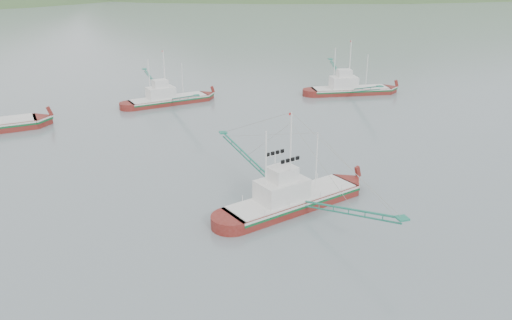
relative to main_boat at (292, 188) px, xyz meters
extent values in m
plane|color=slate|center=(-2.13, -1.82, -1.88)|extent=(1200.00, 1200.00, 0.00)
cube|color=maroon|center=(0.12, 0.04, -1.71)|extent=(13.37, 7.49, 1.73)
cube|color=silver|center=(0.12, 0.04, -0.97)|extent=(13.15, 7.47, 0.19)
cube|color=#0C592A|center=(0.12, 0.04, -1.19)|extent=(13.15, 7.48, 0.19)
cube|color=silver|center=(0.12, 0.04, -0.80)|extent=(12.70, 7.11, 0.10)
cube|color=silver|center=(-1.11, -0.38, 0.11)|extent=(4.98, 4.02, 1.90)
cube|color=silver|center=(-1.11, -0.38, 1.66)|extent=(2.74, 2.53, 1.21)
cylinder|color=white|center=(-0.29, -0.10, 3.04)|extent=(0.14, 0.14, 7.77)
cylinder|color=white|center=(-2.74, -0.95, 2.46)|extent=(0.12, 0.12, 6.61)
cylinder|color=white|center=(2.56, 0.88, 1.88)|extent=(0.10, 0.10, 5.44)
cube|color=maroon|center=(24.30, 37.94, -1.70)|extent=(13.49, 5.01, 1.76)
cube|color=silver|center=(24.30, 37.94, -0.96)|extent=(13.24, 5.04, 0.19)
cube|color=#0C592A|center=(24.30, 37.94, -1.18)|extent=(13.24, 5.06, 0.19)
cube|color=silver|center=(24.30, 37.94, -0.78)|extent=(12.82, 4.75, 0.11)
cube|color=silver|center=(23.00, 38.09, 0.14)|extent=(4.69, 3.30, 1.93)
cube|color=silver|center=(23.00, 38.09, 1.72)|extent=(2.49, 2.18, 1.23)
cylinder|color=white|center=(23.87, 37.99, 3.13)|extent=(0.14, 0.14, 7.90)
cylinder|color=white|center=(21.25, 38.29, 2.54)|extent=(0.12, 0.12, 6.72)
cylinder|color=white|center=(26.92, 37.64, 1.94)|extent=(0.11, 0.11, 5.53)
cube|color=maroon|center=(-6.16, 39.82, -1.71)|extent=(12.76, 6.19, 1.64)
cube|color=silver|center=(-6.16, 39.82, -1.01)|extent=(12.54, 6.19, 0.18)
cube|color=#0C592A|center=(-6.16, 39.82, -1.22)|extent=(12.54, 6.21, 0.18)
cube|color=silver|center=(-6.16, 39.82, -0.85)|extent=(12.12, 5.88, 0.10)
cube|color=silver|center=(-7.36, 39.52, 0.01)|extent=(4.63, 3.55, 1.81)
cube|color=silver|center=(-7.36, 39.52, 1.49)|extent=(2.51, 2.27, 1.15)
cylinder|color=white|center=(-6.56, 39.72, 2.81)|extent=(0.13, 0.13, 7.40)
cylinder|color=white|center=(-8.95, 39.12, 2.25)|extent=(0.12, 0.12, 6.29)
cylinder|color=white|center=(-3.77, 40.42, 1.70)|extent=(0.10, 0.10, 5.18)
camera|label=1|loc=(-14.14, -37.57, 17.98)|focal=35.00mm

